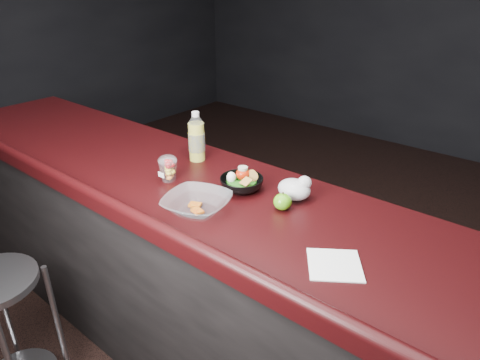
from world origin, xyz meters
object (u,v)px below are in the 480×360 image
(takeout_bowl, at_px, (197,204))
(snack_bowl, at_px, (241,183))
(fruit_cup, at_px, (168,168))
(green_apple, at_px, (283,202))
(lemonade_bottle, at_px, (197,140))
(stool_left, at_px, (2,318))

(takeout_bowl, bearing_deg, snack_bowl, 85.56)
(fruit_cup, height_order, green_apple, fruit_cup)
(green_apple, bearing_deg, takeout_bowl, -138.34)
(lemonade_bottle, distance_m, fruit_cup, 0.25)
(stool_left, distance_m, takeout_bowl, 0.98)
(green_apple, relative_size, takeout_bowl, 0.24)
(green_apple, bearing_deg, snack_bowl, 173.29)
(fruit_cup, xyz_separation_m, takeout_bowl, (0.28, -0.11, -0.03))
(lemonade_bottle, xyz_separation_m, green_apple, (0.58, -0.14, -0.07))
(stool_left, bearing_deg, lemonade_bottle, 73.45)
(lemonade_bottle, xyz_separation_m, fruit_cup, (0.06, -0.24, -0.04))
(fruit_cup, relative_size, green_apple, 1.60)
(lemonade_bottle, distance_m, snack_bowl, 0.38)
(lemonade_bottle, distance_m, green_apple, 0.60)
(stool_left, relative_size, lemonade_bottle, 3.12)
(snack_bowl, bearing_deg, green_apple, -6.71)
(lemonade_bottle, bearing_deg, takeout_bowl, -45.68)
(green_apple, relative_size, snack_bowl, 0.34)
(stool_left, xyz_separation_m, snack_bowl, (0.63, 0.80, 0.52))
(green_apple, bearing_deg, stool_left, -137.68)
(fruit_cup, bearing_deg, lemonade_bottle, 104.68)
(stool_left, xyz_separation_m, lemonade_bottle, (0.27, 0.91, 0.58))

